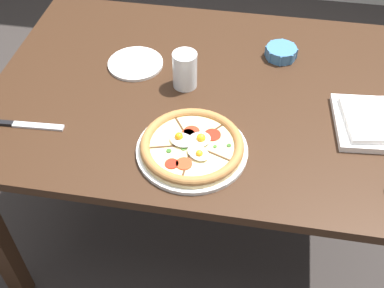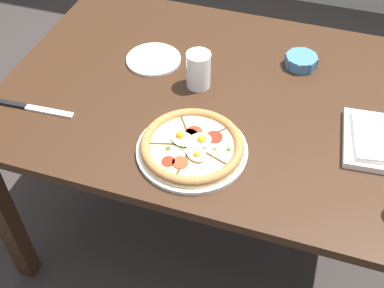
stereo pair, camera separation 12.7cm
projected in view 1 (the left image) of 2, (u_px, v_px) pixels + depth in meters
name	position (u px, v px, depth m)	size (l,w,h in m)	color
ground_plane	(204.00, 224.00, 2.00)	(12.00, 12.00, 0.00)	#2D2826
dining_table	(208.00, 112.00, 1.55)	(1.33, 0.92, 0.73)	#331E11
pizza	(192.00, 147.00, 1.28)	(0.30, 0.30, 0.05)	white
ramekin_bowl	(281.00, 52.00, 1.58)	(0.11, 0.11, 0.04)	teal
napkin_folded	(382.00, 122.00, 1.35)	(0.28, 0.24, 0.04)	white
knife_main	(19.00, 124.00, 1.37)	(0.25, 0.03, 0.01)	silver
water_glass	(185.00, 72.00, 1.46)	(0.07, 0.07, 0.12)	white
side_saucer	(136.00, 64.00, 1.56)	(0.18, 0.18, 0.01)	white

